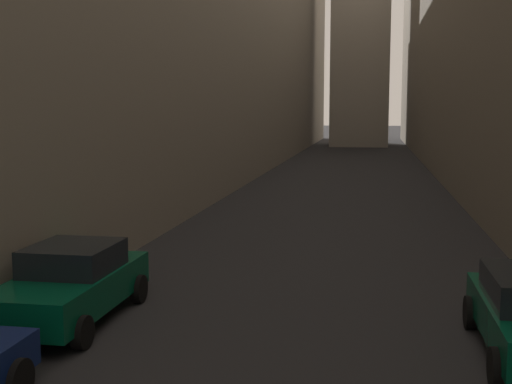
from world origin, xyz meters
TOP-DOWN VIEW (x-y plane):
  - ground_plane at (0.00, 48.00)m, footprint 264.00×264.00m
  - building_block_left at (-10.58, 50.00)m, footprint 10.16×108.00m
  - parked_car_left_third at (-4.40, 17.84)m, footprint 1.99×4.39m

SIDE VIEW (x-z plane):
  - ground_plane at x=0.00m, z-range 0.00..0.00m
  - parked_car_left_third at x=-4.40m, z-range 0.01..1.56m
  - building_block_left at x=-10.58m, z-range 0.00..21.38m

